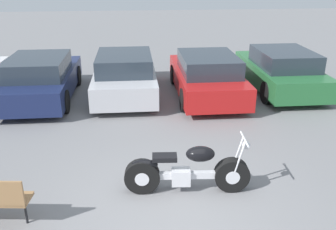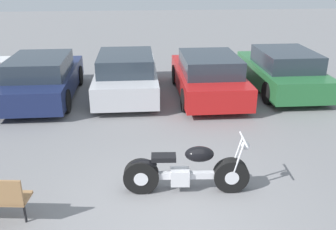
# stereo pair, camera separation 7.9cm
# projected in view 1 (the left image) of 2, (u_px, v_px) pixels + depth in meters

# --- Properties ---
(ground_plane) EXTENTS (60.00, 60.00, 0.00)m
(ground_plane) POSITION_uv_depth(u_px,v_px,m) (175.00, 205.00, 6.51)
(ground_plane) COLOR slate
(motorcycle) EXTENTS (2.29, 0.62, 1.06)m
(motorcycle) POSITION_uv_depth(u_px,v_px,m) (186.00, 171.00, 6.77)
(motorcycle) COLOR black
(motorcycle) RESTS_ON ground_plane
(parked_car_navy) EXTENTS (1.95, 4.28, 1.36)m
(parked_car_navy) POSITION_uv_depth(u_px,v_px,m) (41.00, 79.00, 11.42)
(parked_car_navy) COLOR #19234C
(parked_car_navy) RESTS_ON ground_plane
(parked_car_silver) EXTENTS (1.95, 4.28, 1.36)m
(parked_car_silver) POSITION_uv_depth(u_px,v_px,m) (125.00, 75.00, 11.83)
(parked_car_silver) COLOR #BCBCC1
(parked_car_silver) RESTS_ON ground_plane
(parked_car_red) EXTENTS (1.95, 4.28, 1.36)m
(parked_car_red) POSITION_uv_depth(u_px,v_px,m) (207.00, 76.00, 11.70)
(parked_car_red) COLOR red
(parked_car_red) RESTS_ON ground_plane
(parked_car_green) EXTENTS (1.95, 4.28, 1.36)m
(parked_car_green) POSITION_uv_depth(u_px,v_px,m) (281.00, 70.00, 12.31)
(parked_car_green) COLOR #286B38
(parked_car_green) RESTS_ON ground_plane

